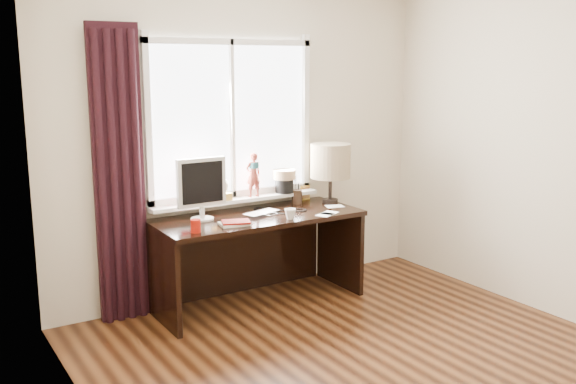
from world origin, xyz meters
TOP-DOWN VIEW (x-y plane):
  - floor at (0.00, 0.00)m, footprint 3.50×4.00m
  - wall_back at (0.00, 2.00)m, footprint 3.50×0.00m
  - wall_left at (-1.75, 0.00)m, footprint 0.00×4.00m
  - laptop at (-0.07, 1.63)m, footprint 0.36×0.29m
  - mug at (0.05, 1.38)m, footprint 0.12×0.12m
  - red_cup at (-0.75, 1.40)m, footprint 0.07×0.07m
  - window at (-0.14, 1.95)m, footprint 1.52×0.21m
  - curtain at (-1.13, 1.91)m, footprint 0.38×0.09m
  - desk at (-0.10, 1.73)m, footprint 1.70×0.70m
  - monitor at (-0.55, 1.72)m, footprint 0.40×0.18m
  - notebook_stack at (-0.41, 1.44)m, footprint 0.26×0.21m
  - brush_holder at (0.41, 1.83)m, footprint 0.09×0.09m
  - icon_frame at (0.56, 1.93)m, footprint 0.10×0.03m
  - table_lamp at (0.68, 1.72)m, footprint 0.35×0.35m
  - loose_papers at (0.47, 1.43)m, footprint 0.43×0.37m
  - desk_cables at (0.15, 1.64)m, footprint 0.39×0.36m

SIDE VIEW (x-z plane):
  - floor at x=0.00m, z-range 0.00..0.00m
  - desk at x=-0.10m, z-range 0.13..0.88m
  - loose_papers at x=0.47m, z-range 0.75..0.75m
  - desk_cables at x=0.15m, z-range 0.75..0.76m
  - laptop at x=-0.07m, z-range 0.75..0.77m
  - notebook_stack at x=-0.41m, z-range 0.75..0.78m
  - mug at x=0.05m, z-range 0.75..0.84m
  - red_cup at x=-0.75m, z-range 0.75..0.85m
  - brush_holder at x=0.41m, z-range 0.69..0.94m
  - icon_frame at x=0.56m, z-range 0.75..0.88m
  - monitor at x=-0.55m, z-range 0.78..1.27m
  - table_lamp at x=0.68m, z-range 0.85..1.37m
  - curtain at x=-1.13m, z-range -0.01..2.24m
  - wall_back at x=0.00m, z-range 0.00..2.60m
  - wall_left at x=-1.75m, z-range 0.00..2.60m
  - window at x=-0.14m, z-range 0.60..2.00m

